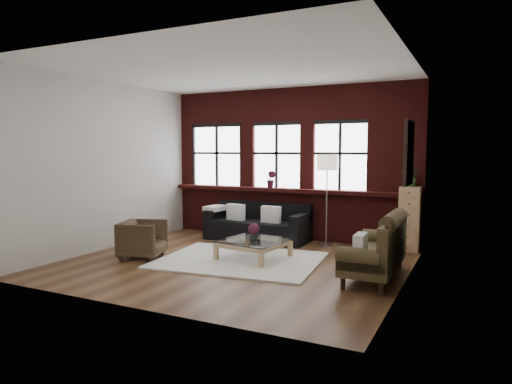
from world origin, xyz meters
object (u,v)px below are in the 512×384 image
at_px(armchair, 143,239).
at_px(dark_sofa, 257,222).
at_px(floor_lamp, 327,197).
at_px(vase, 254,236).
at_px(coffee_table, 254,250).
at_px(vintage_settee, 374,247).
at_px(drawer_chest, 410,219).

bearing_deg(armchair, dark_sofa, -44.62).
height_order(dark_sofa, floor_lamp, floor_lamp).
bearing_deg(vase, armchair, -157.60).
bearing_deg(vase, coffee_table, 180.00).
height_order(vintage_settee, vase, vintage_settee).
bearing_deg(floor_lamp, dark_sofa, -177.65).
relative_size(dark_sofa, floor_lamp, 1.10).
xyz_separation_m(coffee_table, drawer_chest, (2.34, 1.86, 0.44)).
height_order(coffee_table, drawer_chest, drawer_chest).
bearing_deg(vase, dark_sofa, 113.89).
relative_size(drawer_chest, floor_lamp, 0.62).
distance_m(dark_sofa, floor_lamp, 1.60).
bearing_deg(drawer_chest, vase, -141.51).
bearing_deg(dark_sofa, drawer_chest, 5.71).
bearing_deg(vintage_settee, drawer_chest, 84.15).
bearing_deg(drawer_chest, floor_lamp, -171.09).
bearing_deg(coffee_table, dark_sofa, 113.89).
xyz_separation_m(vintage_settee, coffee_table, (-2.12, 0.27, -0.30)).
height_order(drawer_chest, floor_lamp, floor_lamp).
height_order(vintage_settee, coffee_table, vintage_settee).
xyz_separation_m(vase, floor_lamp, (0.80, 1.62, 0.56)).
distance_m(dark_sofa, armchair, 2.57).
bearing_deg(vase, floor_lamp, 63.78).
relative_size(dark_sofa, vase, 14.63).
xyz_separation_m(coffee_table, floor_lamp, (0.80, 1.62, 0.81)).
bearing_deg(dark_sofa, armchair, -116.06).
bearing_deg(armchair, drawer_chest, -76.45).
xyz_separation_m(armchair, vase, (1.82, 0.75, 0.08)).
distance_m(vintage_settee, vase, 2.14).
xyz_separation_m(armchair, floor_lamp, (2.61, 2.36, 0.65)).
distance_m(coffee_table, vase, 0.25).
bearing_deg(floor_lamp, coffee_table, -116.22).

